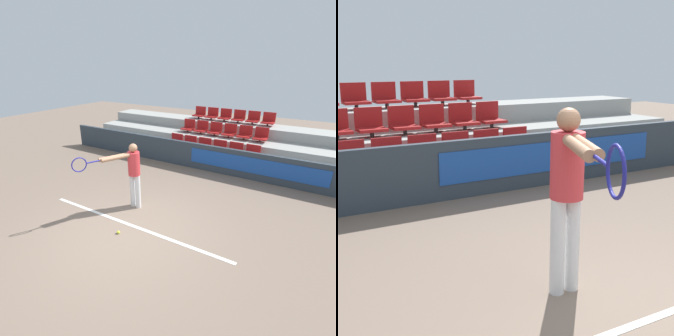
% 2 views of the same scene
% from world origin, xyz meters
% --- Properties ---
extents(court_baseline, '(4.73, 0.08, 0.01)m').
position_xyz_m(court_baseline, '(0.00, 0.29, 0.00)').
color(court_baseline, white).
rests_on(court_baseline, ground).
extents(barrier_wall, '(11.42, 0.14, 0.87)m').
position_xyz_m(barrier_wall, '(0.04, 4.14, 0.44)').
color(barrier_wall, '#2D3842').
rests_on(barrier_wall, ground).
extents(bleacher_tier_front, '(11.02, 1.05, 0.37)m').
position_xyz_m(bleacher_tier_front, '(0.00, 4.75, 0.19)').
color(bleacher_tier_front, '#9E9E99').
rests_on(bleacher_tier_front, ground).
extents(bleacher_tier_middle, '(11.02, 1.05, 0.74)m').
position_xyz_m(bleacher_tier_middle, '(0.00, 5.80, 0.37)').
color(bleacher_tier_middle, '#9E9E99').
rests_on(bleacher_tier_middle, ground).
extents(bleacher_tier_back, '(11.02, 1.05, 1.11)m').
position_xyz_m(bleacher_tier_back, '(0.00, 6.85, 0.56)').
color(bleacher_tier_back, '#9E9E99').
rests_on(bleacher_tier_back, ground).
extents(stadium_chair_0, '(0.47, 0.41, 0.49)m').
position_xyz_m(stadium_chair_0, '(-1.43, 4.87, 0.57)').
color(stadium_chair_0, '#333333').
rests_on(stadium_chair_0, bleacher_tier_front).
extents(stadium_chair_1, '(0.47, 0.41, 0.49)m').
position_xyz_m(stadium_chair_1, '(-0.86, 4.87, 0.57)').
color(stadium_chair_1, '#333333').
rests_on(stadium_chair_1, bleacher_tier_front).
extents(stadium_chair_2, '(0.47, 0.41, 0.49)m').
position_xyz_m(stadium_chair_2, '(-0.29, 4.87, 0.57)').
color(stadium_chair_2, '#333333').
rests_on(stadium_chair_2, bleacher_tier_front).
extents(stadium_chair_3, '(0.47, 0.41, 0.49)m').
position_xyz_m(stadium_chair_3, '(0.29, 4.87, 0.57)').
color(stadium_chair_3, '#333333').
rests_on(stadium_chair_3, bleacher_tier_front).
extents(stadium_chair_4, '(0.47, 0.41, 0.49)m').
position_xyz_m(stadium_chair_4, '(0.86, 4.87, 0.57)').
color(stadium_chair_4, '#333333').
rests_on(stadium_chair_4, bleacher_tier_front).
extents(stadium_chair_5, '(0.47, 0.41, 0.49)m').
position_xyz_m(stadium_chair_5, '(1.43, 4.87, 0.57)').
color(stadium_chair_5, '#333333').
rests_on(stadium_chair_5, bleacher_tier_front).
extents(stadium_chair_7, '(0.47, 0.41, 0.49)m').
position_xyz_m(stadium_chair_7, '(-0.86, 5.92, 0.94)').
color(stadium_chair_7, '#333333').
rests_on(stadium_chair_7, bleacher_tier_middle).
extents(stadium_chair_8, '(0.47, 0.41, 0.49)m').
position_xyz_m(stadium_chair_8, '(-0.29, 5.92, 0.94)').
color(stadium_chair_8, '#333333').
rests_on(stadium_chair_8, bleacher_tier_middle).
extents(stadium_chair_9, '(0.47, 0.41, 0.49)m').
position_xyz_m(stadium_chair_9, '(0.29, 5.92, 0.94)').
color(stadium_chair_9, '#333333').
rests_on(stadium_chair_9, bleacher_tier_middle).
extents(stadium_chair_10, '(0.47, 0.41, 0.49)m').
position_xyz_m(stadium_chair_10, '(0.86, 5.92, 0.94)').
color(stadium_chair_10, '#333333').
rests_on(stadium_chair_10, bleacher_tier_middle).
extents(stadium_chair_11, '(0.47, 0.41, 0.49)m').
position_xyz_m(stadium_chair_11, '(1.43, 5.92, 0.94)').
color(stadium_chair_11, '#333333').
rests_on(stadium_chair_11, bleacher_tier_middle).
extents(stadium_chair_13, '(0.47, 0.41, 0.49)m').
position_xyz_m(stadium_chair_13, '(-0.86, 6.98, 1.31)').
color(stadium_chair_13, '#333333').
rests_on(stadium_chair_13, bleacher_tier_back).
extents(stadium_chair_14, '(0.47, 0.41, 0.49)m').
position_xyz_m(stadium_chair_14, '(-0.29, 6.98, 1.31)').
color(stadium_chair_14, '#333333').
rests_on(stadium_chair_14, bleacher_tier_back).
extents(stadium_chair_15, '(0.47, 0.41, 0.49)m').
position_xyz_m(stadium_chair_15, '(0.29, 6.98, 1.31)').
color(stadium_chair_15, '#333333').
rests_on(stadium_chair_15, bleacher_tier_back).
extents(stadium_chair_16, '(0.47, 0.41, 0.49)m').
position_xyz_m(stadium_chair_16, '(0.86, 6.98, 1.31)').
color(stadium_chair_16, '#333333').
rests_on(stadium_chair_16, bleacher_tier_back).
extents(stadium_chair_17, '(0.47, 0.41, 0.49)m').
position_xyz_m(stadium_chair_17, '(1.43, 6.98, 1.31)').
color(stadium_chair_17, '#333333').
rests_on(stadium_chair_17, bleacher_tier_back).
extents(tennis_player, '(0.75, 1.43, 1.63)m').
position_xyz_m(tennis_player, '(-0.46, 0.94, 1.00)').
color(tennis_player, silver).
rests_on(tennis_player, ground).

